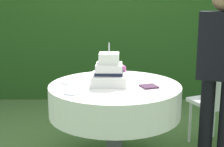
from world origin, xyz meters
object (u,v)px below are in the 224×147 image
Objects in this scene: cake_table at (115,100)px; garden_chair at (220,97)px; standing_person at (220,70)px; serving_plate_far at (68,82)px; wedding_cake at (109,72)px; serving_plate_left at (130,75)px; serving_plate_near at (72,92)px; napkin_stack at (149,86)px.

garden_chair reaches higher than cake_table.
garden_chair is at bearing 69.26° from standing_person.
standing_person is at bearing -10.43° from serving_plate_far.
wedding_cake is at bearing 168.39° from standing_person.
serving_plate_left is 0.07× the size of standing_person.
standing_person is (-0.18, -0.49, 0.39)m from garden_chair.
standing_person reaches higher than serving_plate_near.
wedding_cake reaches higher than serving_plate_far.
cake_table is 0.73× the size of standing_person.
serving_plate_left is (0.58, 0.30, 0.00)m from serving_plate_far.
serving_plate_far is at bearing 103.45° from serving_plate_near.
serving_plate_left is at bearing 60.21° from wedding_cake.
serving_plate_near is 1.53m from garden_chair.
napkin_stack is at bearing 15.74° from serving_plate_near.
wedding_cake is 0.42m from serving_plate_left.
napkin_stack reaches higher than serving_plate_near.
serving_plate_left is at bearing 27.71° from serving_plate_far.
serving_plate_left is 0.92m from garden_chair.
garden_chair is (0.89, -0.05, -0.22)m from serving_plate_left.
serving_plate_near is 1.13× the size of napkin_stack.
standing_person is at bearing -11.61° from wedding_cake.
wedding_cake is 2.88× the size of serving_plate_far.
garden_chair is (1.47, 0.25, -0.22)m from serving_plate_far.
cake_table is at bearing -19.64° from wedding_cake.
standing_person is at bearing -8.43° from napkin_stack.
wedding_cake is at bearing -164.59° from garden_chair.
standing_person is at bearing -37.45° from serving_plate_left.
serving_plate_far is (-0.42, 0.07, 0.15)m from cake_table.
napkin_stack is at bearing -12.00° from serving_plate_far.
standing_person is (0.86, -0.17, 0.31)m from cake_table.
wedding_cake is 0.42× the size of garden_chair.
standing_person reaches higher than wedding_cake.
wedding_cake is (-0.05, 0.02, 0.25)m from cake_table.
serving_plate_far is (-0.38, 0.05, -0.10)m from wedding_cake.
serving_plate_far is at bearing 171.05° from cake_table.
garden_chair is (1.09, 0.30, -0.33)m from wedding_cake.
serving_plate_left is at bearing 67.31° from cake_table.
cake_table is 7.85× the size of serving_plate_near.
serving_plate_near is at bearing -136.57° from wedding_cake.
wedding_cake is 2.81× the size of napkin_stack.
serving_plate_near is 0.81m from serving_plate_left.
napkin_stack is at bearing -73.40° from serving_plate_left.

